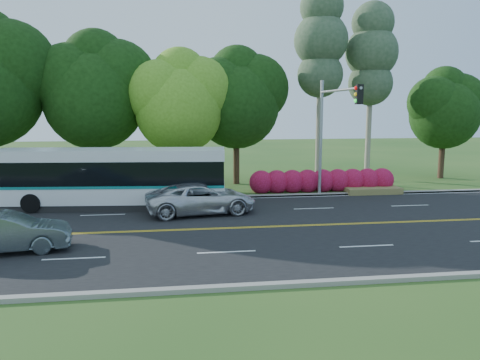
{
  "coord_description": "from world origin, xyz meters",
  "views": [
    {
      "loc": [
        -2.35,
        -20.27,
        5.33
      ],
      "look_at": [
        0.78,
        2.0,
        1.88
      ],
      "focal_mm": 35.0,
      "sensor_mm": 36.0,
      "label": 1
    }
  ],
  "objects": [
    {
      "name": "suv",
      "position": [
        -1.06,
        3.17,
        0.79
      ],
      "size": [
        5.9,
        3.4,
        1.55
      ],
      "primitive_type": "imported",
      "rotation": [
        0.0,
        0.0,
        1.73
      ],
      "color": "silver",
      "rests_on": "road"
    },
    {
      "name": "traffic_signal",
      "position": [
        6.49,
        5.4,
        4.67
      ],
      "size": [
        0.42,
        6.1,
        7.0
      ],
      "color": "#989AA0",
      "rests_on": "ground"
    },
    {
      "name": "tree_row",
      "position": [
        -5.15,
        12.13,
        6.73
      ],
      "size": [
        44.7,
        9.1,
        13.84
      ],
      "color": "black",
      "rests_on": "ground"
    },
    {
      "name": "sedan",
      "position": [
        -8.63,
        -2.38,
        0.77
      ],
      "size": [
        4.77,
        2.26,
        1.51
      ],
      "primitive_type": "imported",
      "rotation": [
        0.0,
        0.0,
        1.72
      ],
      "color": "slate",
      "rests_on": "road"
    },
    {
      "name": "bougainvillea_hedge",
      "position": [
        7.18,
        8.15,
        0.72
      ],
      "size": [
        9.5,
        2.25,
        1.5
      ],
      "color": "maroon",
      "rests_on": "ground"
    },
    {
      "name": "ground",
      "position": [
        0.0,
        0.0,
        0.0
      ],
      "size": [
        120.0,
        120.0,
        0.0
      ],
      "primitive_type": "plane",
      "color": "#26511B",
      "rests_on": "ground"
    },
    {
      "name": "curb_north",
      "position": [
        0.0,
        7.15,
        0.07
      ],
      "size": [
        60.0,
        0.3,
        0.15
      ],
      "primitive_type": "cube",
      "color": "gray",
      "rests_on": "ground"
    },
    {
      "name": "grass_verge",
      "position": [
        0.0,
        9.0,
        0.05
      ],
      "size": [
        60.0,
        4.0,
        0.1
      ],
      "primitive_type": "cube",
      "color": "#26511B",
      "rests_on": "ground"
    },
    {
      "name": "lane_markings",
      "position": [
        -0.09,
        0.0,
        0.02
      ],
      "size": [
        57.6,
        13.82,
        0.0
      ],
      "color": "gold",
      "rests_on": "road"
    },
    {
      "name": "curb_south",
      "position": [
        0.0,
        -7.15,
        0.07
      ],
      "size": [
        60.0,
        0.3,
        0.15
      ],
      "primitive_type": "cube",
      "color": "gray",
      "rests_on": "ground"
    },
    {
      "name": "road",
      "position": [
        0.0,
        0.0,
        0.01
      ],
      "size": [
        60.0,
        14.0,
        0.02
      ],
      "primitive_type": "cube",
      "color": "black",
      "rests_on": "ground"
    },
    {
      "name": "transit_bus",
      "position": [
        -5.73,
        5.31,
        1.59
      ],
      "size": [
        12.29,
        3.73,
        3.17
      ],
      "rotation": [
        0.0,
        0.0,
        -0.09
      ],
      "color": "white",
      "rests_on": "road"
    }
  ]
}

